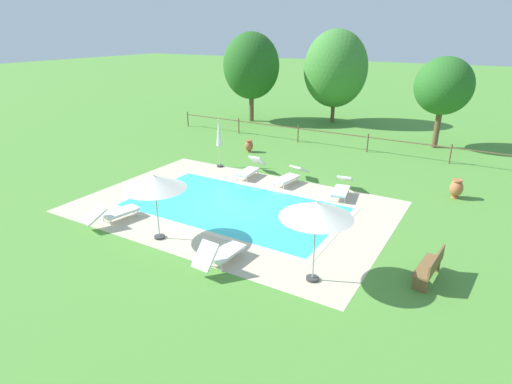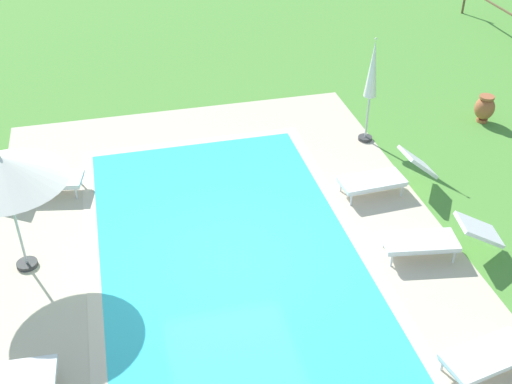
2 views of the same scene
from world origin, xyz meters
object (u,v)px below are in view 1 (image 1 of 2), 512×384
at_px(sun_lounger_north_near_steps, 250,168).
at_px(sun_lounger_north_mid, 220,253).
at_px(tree_west_mid, 251,66).
at_px(tree_centre, 336,69).
at_px(tree_east_mid, 444,86).
at_px(patio_umbrella_open_foreground, 316,210).
at_px(terracotta_urn_near_fence, 249,146).
at_px(sun_lounger_south_near_corner, 290,176).
at_px(terracotta_urn_by_tree, 456,188).
at_px(patio_umbrella_open_by_bench, 155,183).
at_px(sun_lounger_north_far, 342,187).
at_px(sun_lounger_north_end, 113,213).
at_px(patio_umbrella_closed_row_west, 219,136).
at_px(wooden_bench_lawn_side, 430,266).

distance_m(sun_lounger_north_near_steps, sun_lounger_north_mid, 8.05).
distance_m(tree_west_mid, tree_centre, 6.06).
bearing_deg(tree_east_mid, patio_umbrella_open_foreground, -92.03).
relative_size(terracotta_urn_near_fence, tree_east_mid, 0.13).
height_order(sun_lounger_north_mid, sun_lounger_south_near_corner, sun_lounger_north_mid).
xyz_separation_m(patio_umbrella_open_foreground, tree_west_mid, (-12.64, 17.53, 1.88)).
height_order(patio_umbrella_open_foreground, terracotta_urn_by_tree, patio_umbrella_open_foreground).
bearing_deg(patio_umbrella_open_foreground, sun_lounger_south_near_corner, 120.88).
distance_m(sun_lounger_south_near_corner, patio_umbrella_open_by_bench, 7.35).
bearing_deg(terracotta_urn_by_tree, sun_lounger_north_far, -153.00).
height_order(sun_lounger_north_far, terracotta_urn_near_fence, sun_lounger_north_far).
bearing_deg(tree_east_mid, sun_lounger_north_mid, -100.68).
distance_m(sun_lounger_north_mid, tree_east_mid, 17.83).
height_order(terracotta_urn_near_fence, tree_east_mid, tree_east_mid).
height_order(sun_lounger_north_mid, tree_west_mid, tree_west_mid).
relative_size(sun_lounger_south_near_corner, terracotta_urn_near_fence, 3.15).
relative_size(sun_lounger_north_mid, sun_lounger_south_near_corner, 0.90).
bearing_deg(sun_lounger_north_near_steps, tree_centre, 94.61).
xyz_separation_m(sun_lounger_north_end, tree_centre, (0.54, 20.37, 3.51)).
relative_size(patio_umbrella_open_foreground, terracotta_urn_by_tree, 3.01).
bearing_deg(sun_lounger_north_far, terracotta_urn_by_tree, 27.00).
bearing_deg(terracotta_urn_near_fence, sun_lounger_north_end, -86.64).
height_order(sun_lounger_north_mid, patio_umbrella_open_by_bench, patio_umbrella_open_by_bench).
distance_m(sun_lounger_south_near_corner, terracotta_urn_by_tree, 6.93).
bearing_deg(tree_east_mid, tree_west_mid, 175.91).
bearing_deg(patio_umbrella_open_foreground, sun_lounger_north_end, -178.33).
bearing_deg(sun_lounger_north_end, sun_lounger_north_far, 47.23).
bearing_deg(terracotta_urn_by_tree, tree_east_mid, 104.54).
distance_m(patio_umbrella_closed_row_west, wooden_bench_lawn_side, 12.30).
height_order(sun_lounger_north_far, tree_east_mid, tree_east_mid).
height_order(sun_lounger_north_far, wooden_bench_lawn_side, wooden_bench_lawn_side).
bearing_deg(patio_umbrella_open_by_bench, tree_centre, 94.91).
xyz_separation_m(sun_lounger_north_mid, terracotta_urn_by_tree, (5.32, 9.27, 0.04)).
distance_m(sun_lounger_north_mid, tree_west_mid, 21.06).
height_order(sun_lounger_north_end, patio_umbrella_open_foreground, patio_umbrella_open_foreground).
distance_m(patio_umbrella_open_by_bench, tree_east_mid, 17.99).
bearing_deg(sun_lounger_north_far, tree_west_mid, 135.27).
distance_m(terracotta_urn_near_fence, terracotta_urn_by_tree, 11.08).
relative_size(wooden_bench_lawn_side, tree_west_mid, 0.24).
xyz_separation_m(sun_lounger_north_end, wooden_bench_lawn_side, (10.51, 1.81, 0.11)).
bearing_deg(tree_centre, terracotta_urn_near_fence, -96.57).
bearing_deg(sun_lounger_north_mid, sun_lounger_north_far, 80.75).
height_order(sun_lounger_north_near_steps, terracotta_urn_near_fence, sun_lounger_north_near_steps).
bearing_deg(patio_umbrella_open_by_bench, terracotta_urn_by_tree, 47.86).
distance_m(sun_lounger_north_far, patio_umbrella_open_foreground, 6.90).
height_order(sun_lounger_north_mid, sun_lounger_north_far, sun_lounger_north_mid).
height_order(patio_umbrella_open_foreground, wooden_bench_lawn_side, patio_umbrella_open_foreground).
bearing_deg(sun_lounger_north_far, sun_lounger_north_near_steps, 178.29).
height_order(sun_lounger_north_end, tree_centre, tree_centre).
relative_size(sun_lounger_north_end, sun_lounger_south_near_corner, 1.00).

